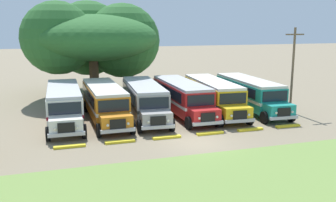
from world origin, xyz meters
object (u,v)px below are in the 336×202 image
at_px(parked_bus_slot_4, 213,95).
at_px(parked_bus_slot_5, 250,93).
at_px(parked_bus_slot_0, 64,103).
at_px(broad_shade_tree, 93,39).
at_px(utility_pole, 293,68).
at_px(parked_bus_slot_3, 182,96).
at_px(parked_bus_slot_1, 105,101).
at_px(parked_bus_slot_2, 144,98).

height_order(parked_bus_slot_4, parked_bus_slot_5, same).
distance_m(parked_bus_slot_0, broad_shade_tree, 13.39).
bearing_deg(parked_bus_slot_0, utility_pole, 84.04).
bearing_deg(parked_bus_slot_3, utility_pole, 76.81).
bearing_deg(parked_bus_slot_3, parked_bus_slot_5, 88.11).
bearing_deg(parked_bus_slot_5, parked_bus_slot_1, -88.97).
xyz_separation_m(parked_bus_slot_1, parked_bus_slot_3, (6.71, -0.07, 0.00)).
height_order(parked_bus_slot_0, utility_pole, utility_pole).
bearing_deg(utility_pole, parked_bus_slot_5, 145.71).
bearing_deg(parked_bus_slot_5, utility_pole, 58.22).
xyz_separation_m(parked_bus_slot_2, parked_bus_slot_4, (6.29, -0.18, 0.00)).
relative_size(parked_bus_slot_2, utility_pole, 1.47).
xyz_separation_m(parked_bus_slot_4, parked_bus_slot_5, (3.54, -0.17, 0.00)).
xyz_separation_m(parked_bus_slot_1, parked_bus_slot_2, (3.35, 0.01, 0.00)).
xyz_separation_m(parked_bus_slot_3, broad_shade_tree, (-6.02, 12.14, 4.61)).
bearing_deg(parked_bus_slot_1, utility_pole, 81.16).
bearing_deg(parked_bus_slot_1, parked_bus_slot_3, 88.87).
relative_size(broad_shade_tree, utility_pole, 2.15).
height_order(parked_bus_slot_1, parked_bus_slot_5, same).
distance_m(parked_bus_slot_4, parked_bus_slot_5, 3.54).
relative_size(parked_bus_slot_0, parked_bus_slot_1, 1.00).
height_order(parked_bus_slot_2, utility_pole, utility_pole).
bearing_deg(parked_bus_slot_2, parked_bus_slot_4, 92.80).
relative_size(parked_bus_slot_2, parked_bus_slot_5, 1.01).
distance_m(parked_bus_slot_1, parked_bus_slot_3, 6.71).
height_order(parked_bus_slot_0, broad_shade_tree, broad_shade_tree).
xyz_separation_m(parked_bus_slot_0, parked_bus_slot_3, (9.91, -0.19, 0.00)).
distance_m(parked_bus_slot_5, utility_pole, 4.32).
distance_m(parked_bus_slot_0, parked_bus_slot_2, 6.55).
relative_size(parked_bus_slot_4, broad_shade_tree, 0.68).
xyz_separation_m(broad_shade_tree, utility_pole, (15.46, -14.44, -2.21)).
bearing_deg(parked_bus_slot_0, parked_bus_slot_4, 90.05).
distance_m(parked_bus_slot_4, broad_shade_tree, 15.85).
bearing_deg(parked_bus_slot_4, parked_bus_slot_1, -86.89).
bearing_deg(parked_bus_slot_5, parked_bus_slot_2, -89.50).
relative_size(parked_bus_slot_0, utility_pole, 1.46).
bearing_deg(utility_pole, parked_bus_slot_3, 166.35).
bearing_deg(parked_bus_slot_4, parked_bus_slot_3, -87.82).
bearing_deg(parked_bus_slot_5, parked_bus_slot_3, -89.85).
bearing_deg(parked_bus_slot_2, parked_bus_slot_3, 93.08).
xyz_separation_m(parked_bus_slot_2, parked_bus_slot_5, (9.83, -0.35, 0.00)).
bearing_deg(parked_bus_slot_1, parked_bus_slot_5, 88.02).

